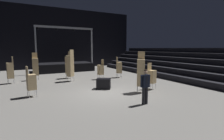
{
  "coord_description": "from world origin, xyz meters",
  "views": [
    {
      "loc": [
        -4.35,
        -8.96,
        2.66
      ],
      "look_at": [
        0.3,
        -0.22,
        1.4
      ],
      "focal_mm": 27.34,
      "sensor_mm": 36.0,
      "label": 1
    }
  ],
  "objects": [
    {
      "name": "chair_stack_rear_centre",
      "position": [
        3.48,
        4.4,
        0.94
      ],
      "size": [
        0.55,
        0.55,
        1.88
      ],
      "rotation": [
        0.0,
        0.0,
        4.43
      ],
      "color": "#B2B5BA",
      "rests_on": "ground_plane"
    },
    {
      "name": "equipment_road_case",
      "position": [
        0.35,
        1.06,
        0.34
      ],
      "size": [
        1.08,
        1.0,
        0.69
      ],
      "primitive_type": "cube",
      "rotation": [
        0.0,
        0.0,
        -0.58
      ],
      "color": "black",
      "rests_on": "ground_plane"
    },
    {
      "name": "chair_stack_rear_right",
      "position": [
        -5.15,
        5.88,
        1.03
      ],
      "size": [
        0.51,
        0.51,
        2.05
      ],
      "rotation": [
        0.0,
        0.0,
        1.73
      ],
      "color": "#B2B5BA",
      "rests_on": "ground_plane"
    },
    {
      "name": "arena_end_wall",
      "position": [
        0.0,
        15.0,
        4.0
      ],
      "size": [
        22.0,
        0.3,
        8.0
      ],
      "primitive_type": "cube",
      "color": "black",
      "rests_on": "ground_plane"
    },
    {
      "name": "ground_plane",
      "position": [
        0.0,
        0.0,
        -0.05
      ],
      "size": [
        22.0,
        30.0,
        0.1
      ],
      "primitive_type": "cube",
      "color": "slate"
    },
    {
      "name": "chair_stack_front_left",
      "position": [
        3.08,
        -0.5,
        0.86
      ],
      "size": [
        0.55,
        0.55,
        1.71
      ],
      "rotation": [
        0.0,
        0.0,
        3.43
      ],
      "color": "#B2B5BA",
      "rests_on": "ground_plane"
    },
    {
      "name": "chair_stack_mid_centre",
      "position": [
        1.63,
        4.36,
        0.86
      ],
      "size": [
        0.44,
        0.44,
        1.71
      ],
      "rotation": [
        0.0,
        0.0,
        1.58
      ],
      "color": "#B2B5BA",
      "rests_on": "ground_plane"
    },
    {
      "name": "chair_stack_aisle_left",
      "position": [
        -0.92,
        4.65,
        1.28
      ],
      "size": [
        0.61,
        0.61,
        2.56
      ],
      "rotation": [
        0.0,
        0.0,
        0.61
      ],
      "color": "#B2B5BA",
      "rests_on": "ground_plane"
    },
    {
      "name": "man_with_tie",
      "position": [
        0.75,
        -2.73,
        0.96
      ],
      "size": [
        0.57,
        0.26,
        1.7
      ],
      "rotation": [
        0.0,
        0.0,
        3.21
      ],
      "color": "black",
      "rests_on": "ground_plane"
    },
    {
      "name": "chair_stack_mid_right",
      "position": [
        -0.67,
        6.15,
        1.19
      ],
      "size": [
        0.59,
        0.59,
        2.39
      ],
      "rotation": [
        0.0,
        0.0,
        2.02
      ],
      "color": "#B2B5BA",
      "rests_on": "ground_plane"
    },
    {
      "name": "chair_stack_front_right",
      "position": [
        1.94,
        -0.84,
        1.24
      ],
      "size": [
        0.62,
        0.62,
        2.48
      ],
      "rotation": [
        0.0,
        0.0,
        2.45
      ],
      "color": "#B2B5BA",
      "rests_on": "ground_plane"
    },
    {
      "name": "chair_stack_rear_left",
      "position": [
        -3.95,
        1.21,
        0.86
      ],
      "size": [
        0.51,
        0.51,
        1.71
      ],
      "rotation": [
        0.0,
        0.0,
        4.88
      ],
      "color": "#B2B5BA",
      "rests_on": "ground_plane"
    },
    {
      "name": "stage_riser",
      "position": [
        0.0,
        11.35,
        0.55
      ],
      "size": [
        6.5,
        3.42,
        4.96
      ],
      "color": "black",
      "rests_on": "ground_plane"
    },
    {
      "name": "bleacher_bank_right",
      "position": [
        8.75,
        1.0,
        1.35
      ],
      "size": [
        4.5,
        24.0,
        2.7
      ],
      "rotation": [
        0.0,
        0.0,
        -1.57
      ],
      "color": "black",
      "rests_on": "ground_plane"
    },
    {
      "name": "chair_stack_mid_left",
      "position": [
        -3.36,
        6.55,
        1.15
      ],
      "size": [
        0.45,
        0.45,
        2.31
      ],
      "rotation": [
        0.0,
        0.0,
        3.16
      ],
      "color": "#B2B5BA",
      "rests_on": "ground_plane"
    }
  ]
}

